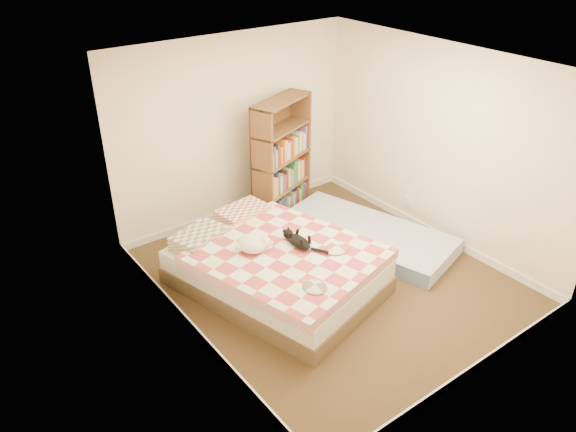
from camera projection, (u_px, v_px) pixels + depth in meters
room at (332, 186)px, 6.05m from camera, size 3.51×4.01×2.51m
bed at (274, 266)px, 6.35m from camera, size 2.08×2.55×0.60m
bookshelf at (281, 174)px, 7.75m from camera, size 1.12×0.69×1.67m
floor_mattress at (366, 235)px, 7.28m from camera, size 1.58×2.42×0.20m
black_cat at (298, 240)px, 6.21m from camera, size 0.20×0.60×0.14m
white_dog at (254, 244)px, 6.11m from camera, size 0.37×0.39×0.16m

